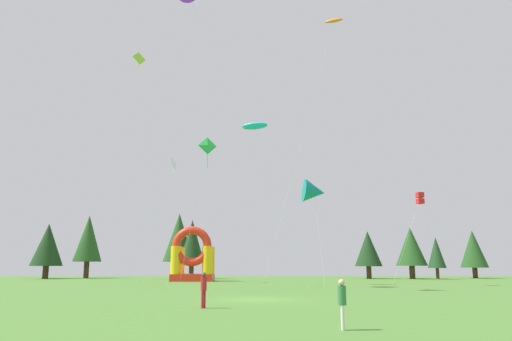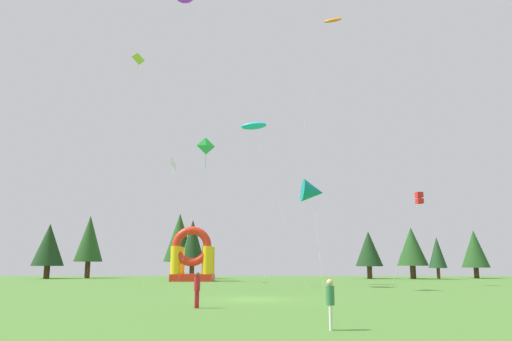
{
  "view_description": "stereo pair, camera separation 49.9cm",
  "coord_description": "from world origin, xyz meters",
  "px_view_note": "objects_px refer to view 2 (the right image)",
  "views": [
    {
      "loc": [
        -0.16,
        -29.58,
        2.0
      ],
      "look_at": [
        0.0,
        13.81,
        10.27
      ],
      "focal_mm": 34.67,
      "sensor_mm": 36.0,
      "label": 1
    },
    {
      "loc": [
        0.34,
        -29.58,
        2.0
      ],
      "look_at": [
        0.0,
        13.81,
        10.27
      ],
      "focal_mm": 34.67,
      "sensor_mm": 36.0,
      "label": 2
    }
  ],
  "objects_px": {
    "kite_green_diamond": "(206,147)",
    "kite_red_box": "(419,198)",
    "kite_teal_delta": "(313,192)",
    "kite_orange_parafoil": "(332,21)",
    "inflatable_yellow_castle": "(192,260)",
    "person_far_side": "(197,287)",
    "kite_cyan_parafoil": "(254,126)",
    "kite_lime_diamond": "(138,62)",
    "person_left_edge": "(330,300)",
    "kite_white_diamond": "(175,164)"
  },
  "relations": [
    {
      "from": "kite_green_diamond",
      "to": "kite_red_box",
      "type": "relative_size",
      "value": 1.47
    },
    {
      "from": "kite_teal_delta",
      "to": "kite_green_diamond",
      "type": "bearing_deg",
      "value": -171.81
    },
    {
      "from": "kite_orange_parafoil",
      "to": "inflatable_yellow_castle",
      "type": "relative_size",
      "value": 4.24
    },
    {
      "from": "kite_green_diamond",
      "to": "inflatable_yellow_castle",
      "type": "height_order",
      "value": "kite_green_diamond"
    },
    {
      "from": "kite_red_box",
      "to": "person_far_side",
      "type": "relative_size",
      "value": 5.48
    },
    {
      "from": "kite_cyan_parafoil",
      "to": "kite_teal_delta",
      "type": "xyz_separation_m",
      "value": [
        5.56,
        -5.15,
        -7.79
      ]
    },
    {
      "from": "kite_red_box",
      "to": "kite_lime_diamond",
      "type": "bearing_deg",
      "value": 178.8
    },
    {
      "from": "kite_green_diamond",
      "to": "kite_orange_parafoil",
      "type": "bearing_deg",
      "value": 19.89
    },
    {
      "from": "kite_cyan_parafoil",
      "to": "person_left_edge",
      "type": "xyz_separation_m",
      "value": [
        2.85,
        -34.58,
        -15.52
      ]
    },
    {
      "from": "kite_red_box",
      "to": "inflatable_yellow_castle",
      "type": "distance_m",
      "value": 27.76
    },
    {
      "from": "kite_cyan_parafoil",
      "to": "kite_teal_delta",
      "type": "bearing_deg",
      "value": -42.81
    },
    {
      "from": "kite_lime_diamond",
      "to": "kite_cyan_parafoil",
      "type": "bearing_deg",
      "value": 5.94
    },
    {
      "from": "kite_white_diamond",
      "to": "person_far_side",
      "type": "relative_size",
      "value": 8.73
    },
    {
      "from": "kite_lime_diamond",
      "to": "kite_white_diamond",
      "type": "bearing_deg",
      "value": 69.85
    },
    {
      "from": "person_left_edge",
      "to": "kite_teal_delta",
      "type": "bearing_deg",
      "value": 2.54
    },
    {
      "from": "person_far_side",
      "to": "kite_cyan_parafoil",
      "type": "bearing_deg",
      "value": -153.96
    },
    {
      "from": "kite_cyan_parafoil",
      "to": "kite_green_diamond",
      "type": "relative_size",
      "value": 1.27
    },
    {
      "from": "kite_white_diamond",
      "to": "kite_orange_parafoil",
      "type": "distance_m",
      "value": 24.04
    },
    {
      "from": "kite_lime_diamond",
      "to": "kite_teal_delta",
      "type": "xyz_separation_m",
      "value": [
        17.89,
        -3.87,
        -14.51
      ]
    },
    {
      "from": "kite_green_diamond",
      "to": "person_far_side",
      "type": "bearing_deg",
      "value": -84.44
    },
    {
      "from": "kite_white_diamond",
      "to": "kite_red_box",
      "type": "distance_m",
      "value": 27.73
    },
    {
      "from": "kite_orange_parafoil",
      "to": "person_far_side",
      "type": "xyz_separation_m",
      "value": [
        -10.69,
        -24.8,
        -26.4
      ]
    },
    {
      "from": "kite_teal_delta",
      "to": "inflatable_yellow_castle",
      "type": "bearing_deg",
      "value": 129.83
    },
    {
      "from": "kite_green_diamond",
      "to": "kite_teal_delta",
      "type": "bearing_deg",
      "value": 8.19
    },
    {
      "from": "kite_green_diamond",
      "to": "person_far_side",
      "type": "relative_size",
      "value": 8.04
    },
    {
      "from": "kite_orange_parafoil",
      "to": "kite_lime_diamond",
      "type": "bearing_deg",
      "value": 178.04
    },
    {
      "from": "kite_white_diamond",
      "to": "inflatable_yellow_castle",
      "type": "relative_size",
      "value": 2.2
    },
    {
      "from": "kite_cyan_parafoil",
      "to": "person_far_side",
      "type": "distance_m",
      "value": 31.02
    },
    {
      "from": "kite_red_box",
      "to": "kite_cyan_parafoil",
      "type": "bearing_deg",
      "value": 173.46
    },
    {
      "from": "kite_cyan_parafoil",
      "to": "kite_green_diamond",
      "type": "xyz_separation_m",
      "value": [
        -4.28,
        -6.57,
        -3.83
      ]
    },
    {
      "from": "kite_cyan_parafoil",
      "to": "inflatable_yellow_castle",
      "type": "relative_size",
      "value": 2.58
    },
    {
      "from": "kite_cyan_parafoil",
      "to": "kite_orange_parafoil",
      "type": "distance_m",
      "value": 13.92
    },
    {
      "from": "kite_orange_parafoil",
      "to": "kite_cyan_parafoil",
      "type": "bearing_deg",
      "value": 166.64
    },
    {
      "from": "kite_orange_parafoil",
      "to": "person_far_side",
      "type": "height_order",
      "value": "kite_orange_parafoil"
    },
    {
      "from": "kite_cyan_parafoil",
      "to": "inflatable_yellow_castle",
      "type": "bearing_deg",
      "value": 125.57
    },
    {
      "from": "kite_cyan_parafoil",
      "to": "kite_lime_diamond",
      "type": "bearing_deg",
      "value": -174.06
    },
    {
      "from": "kite_red_box",
      "to": "kite_teal_delta",
      "type": "bearing_deg",
      "value": -163.29
    },
    {
      "from": "kite_cyan_parafoil",
      "to": "kite_green_diamond",
      "type": "height_order",
      "value": "kite_cyan_parafoil"
    },
    {
      "from": "kite_lime_diamond",
      "to": "inflatable_yellow_castle",
      "type": "relative_size",
      "value": 3.64
    },
    {
      "from": "kite_cyan_parafoil",
      "to": "kite_red_box",
      "type": "relative_size",
      "value": 1.87
    },
    {
      "from": "kite_white_diamond",
      "to": "person_left_edge",
      "type": "height_order",
      "value": "kite_white_diamond"
    },
    {
      "from": "kite_white_diamond",
      "to": "kite_orange_parafoil",
      "type": "xyz_separation_m",
      "value": [
        17.82,
        -8.56,
        13.68
      ]
    },
    {
      "from": "kite_green_diamond",
      "to": "person_left_edge",
      "type": "bearing_deg",
      "value": -75.72
    },
    {
      "from": "kite_white_diamond",
      "to": "person_far_side",
      "type": "xyz_separation_m",
      "value": [
        7.13,
        -33.36,
        -12.72
      ]
    },
    {
      "from": "kite_teal_delta",
      "to": "inflatable_yellow_castle",
      "type": "height_order",
      "value": "kite_teal_delta"
    },
    {
      "from": "kite_white_diamond",
      "to": "person_left_edge",
      "type": "xyz_separation_m",
      "value": [
        12.29,
        -41.15,
        -12.78
      ]
    },
    {
      "from": "kite_cyan_parafoil",
      "to": "kite_green_diamond",
      "type": "bearing_deg",
      "value": -123.08
    },
    {
      "from": "kite_lime_diamond",
      "to": "inflatable_yellow_castle",
      "type": "distance_m",
      "value": 24.33
    },
    {
      "from": "kite_white_diamond",
      "to": "kite_teal_delta",
      "type": "height_order",
      "value": "kite_white_diamond"
    },
    {
      "from": "person_far_side",
      "to": "kite_red_box",
      "type": "bearing_deg",
      "value": 173.98
    }
  ]
}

